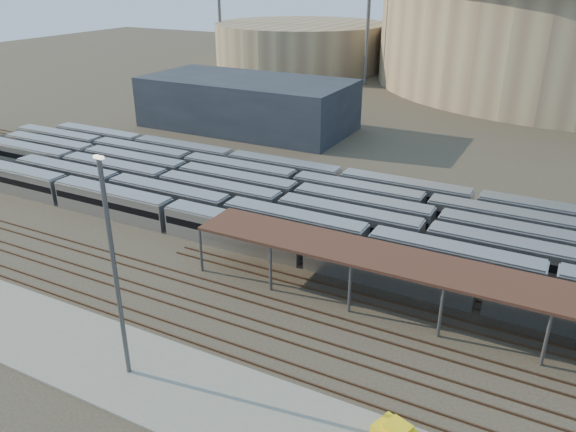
% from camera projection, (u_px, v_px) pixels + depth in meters
% --- Properties ---
extents(ground, '(420.00, 420.00, 0.00)m').
position_uv_depth(ground, '(260.00, 294.00, 56.69)').
color(ground, '#383026').
rests_on(ground, ground).
extents(apron, '(50.00, 9.00, 0.20)m').
position_uv_depth(apron, '(117.00, 363.00, 46.62)').
color(apron, gray).
rests_on(apron, ground).
extents(subway_trains, '(127.67, 23.90, 3.60)m').
position_uv_depth(subway_trains, '(313.00, 209.00, 72.11)').
color(subway_trains, '#A3A3A7').
rests_on(subway_trains, ground).
extents(inspection_shed, '(60.30, 6.00, 5.30)m').
position_uv_depth(inspection_shed, '(501.00, 286.00, 48.57)').
color(inspection_shed, '#525257').
rests_on(inspection_shed, ground).
extents(empty_tracks, '(170.00, 9.62, 0.18)m').
position_uv_depth(empty_tracks, '(233.00, 318.00, 52.60)').
color(empty_tracks, '#4C3323').
rests_on(empty_tracks, ground).
extents(secondary_arena, '(56.00, 56.00, 14.00)m').
position_uv_depth(secondary_arena, '(301.00, 45.00, 184.63)').
color(secondary_arena, gray).
rests_on(secondary_arena, ground).
extents(service_building, '(42.00, 20.00, 10.00)m').
position_uv_depth(service_building, '(247.00, 103.00, 114.08)').
color(service_building, '#1E232D').
rests_on(service_building, ground).
extents(floodlight_0, '(4.00, 1.00, 38.40)m').
position_uv_depth(floodlight_0, '(369.00, 7.00, 150.17)').
color(floodlight_0, '#525257').
rests_on(floodlight_0, ground).
extents(floodlight_1, '(4.00, 1.00, 38.40)m').
position_uv_depth(floodlight_1, '(219.00, 0.00, 181.63)').
color(floodlight_1, '#525257').
rests_on(floodlight_1, ground).
extents(floodlight_3, '(4.00, 1.00, 38.40)m').
position_uv_depth(floodlight_3, '(480.00, 0.00, 182.17)').
color(floodlight_3, '#525257').
rests_on(floodlight_3, ground).
extents(yard_light_pole, '(0.82, 0.36, 18.28)m').
position_uv_depth(yard_light_pole, '(115.00, 272.00, 41.82)').
color(yard_light_pole, '#525257').
rests_on(yard_light_pole, apron).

